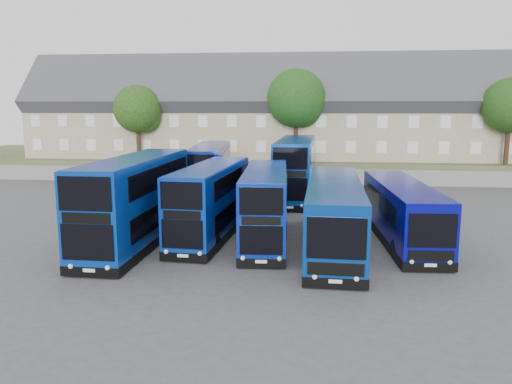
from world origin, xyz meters
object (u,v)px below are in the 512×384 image
object	(u,v)px
dd_front_mid	(211,202)
tree_mid	(298,101)
coach_east_a	(334,215)
dd_front_left	(136,202)
tree_east	(511,108)
tree_west	(139,111)

from	to	relation	value
dd_front_mid	tree_mid	world-z (taller)	tree_mid
dd_front_mid	coach_east_a	xyz separation A→B (m)	(6.94, -1.50, -0.27)
dd_front_left	tree_east	world-z (taller)	tree_east
tree_west	tree_east	distance (m)	36.00
dd_front_mid	coach_east_a	size ratio (longest dim) A/B	0.80
coach_east_a	tree_west	xyz separation A→B (m)	(-18.55, 23.33, 5.29)
tree_mid	tree_west	bearing A→B (deg)	-178.21
tree_mid	tree_east	bearing A→B (deg)	-1.43
tree_east	dd_front_left	bearing A→B (deg)	-140.01
coach_east_a	dd_front_mid	bearing A→B (deg)	169.68
dd_front_mid	tree_mid	distance (m)	23.55
tree_west	tree_mid	bearing A→B (deg)	1.79
tree_mid	dd_front_left	bearing A→B (deg)	-108.76
dd_front_mid	coach_east_a	bearing A→B (deg)	-7.79
coach_east_a	tree_west	world-z (taller)	tree_west
dd_front_left	tree_east	size ratio (longest dim) A/B	1.46
dd_front_mid	tree_east	size ratio (longest dim) A/B	1.29
dd_front_mid	tree_east	world-z (taller)	tree_east
coach_east_a	tree_east	distance (m)	29.67
dd_front_mid	tree_mid	size ratio (longest dim) A/B	1.15
dd_front_mid	tree_west	xyz separation A→B (m)	(-11.61, 21.83, 5.02)
dd_front_mid	coach_east_a	world-z (taller)	dd_front_mid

